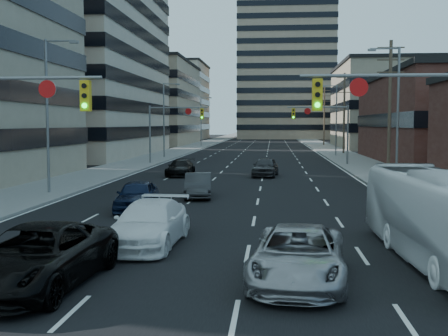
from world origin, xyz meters
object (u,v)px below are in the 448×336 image
sedan_blue (137,196)px  silver_suv (298,255)px  white_van (149,224)px  black_pickup (36,257)px  transit_bus (443,217)px

sedan_blue → silver_suv: bearing=-62.2°
white_van → black_pickup: bearing=-106.7°
transit_bus → silver_suv: bearing=-154.3°
silver_suv → transit_bus: transit_bus is taller
sedan_blue → transit_bus: bearing=-42.5°
silver_suv → sedan_blue: (-7.13, 11.57, 0.01)m
white_van → sedan_blue: 7.84m
black_pickup → sedan_blue: size_ratio=1.32×
transit_bus → black_pickup: bearing=-165.7°
transit_bus → sedan_blue: transit_bus is taller
white_van → silver_suv: size_ratio=1.00×
white_van → sedan_blue: white_van is taller
black_pickup → transit_bus: 11.53m
white_van → transit_bus: size_ratio=0.52×
white_van → silver_suv: (4.87, -4.07, -0.03)m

